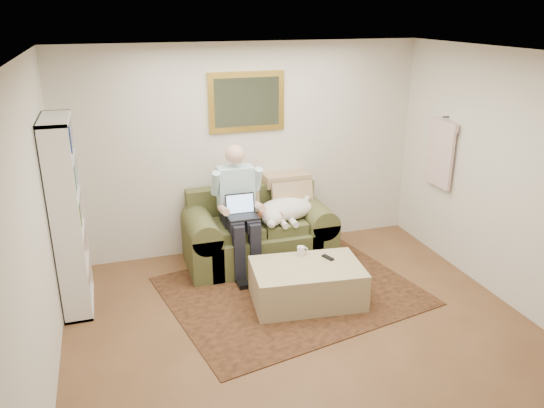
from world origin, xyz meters
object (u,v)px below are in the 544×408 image
laptop (241,210)px  bookshelf (67,216)px  sleeping_dog (285,209)px  seated_man (240,211)px  coffee_mug (301,251)px  ottoman (307,284)px  sofa (258,238)px

laptop → bookshelf: size_ratio=0.17×
sleeping_dog → bookshelf: bearing=-172.3°
laptop → bookshelf: bookshelf is taller
seated_man → coffee_mug: (0.51, -0.66, -0.28)m
seated_man → ottoman: size_ratio=1.30×
laptop → coffee_mug: 0.85m
sofa → laptop: size_ratio=5.15×
ottoman → coffee_mug: coffee_mug is taller
seated_man → sleeping_dog: bearing=7.1°
sleeping_dog → ottoman: (-0.10, -1.01, -0.47)m
sleeping_dog → sofa: bearing=164.3°
sofa → sleeping_dog: size_ratio=2.43×
bookshelf → ottoman: bearing=-16.3°
sleeping_dog → coffee_mug: size_ratio=7.30×
seated_man → coffee_mug: seated_man is taller
laptop → ottoman: size_ratio=0.30×
seated_man → coffee_mug: bearing=-52.4°
seated_man → ottoman: (0.48, -0.93, -0.54)m
laptop → sofa: bearing=41.0°
coffee_mug → bookshelf: (-2.35, 0.41, 0.53)m
sofa → sleeping_dog: sofa is taller
laptop → coffee_mug: (0.51, -0.60, -0.31)m
seated_man → laptop: (-0.00, -0.07, 0.04)m
ottoman → coffee_mug: size_ratio=11.47×
sofa → coffee_mug: sofa is taller
coffee_mug → ottoman: bearing=-96.0°
seated_man → sleeping_dog: size_ratio=2.04×
ottoman → coffee_mug: (0.03, 0.27, 0.26)m
coffee_mug → seated_man: bearing=127.6°
laptop → sleeping_dog: 0.61m
sofa → seated_man: 0.54m
laptop → bookshelf: bearing=-174.2°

